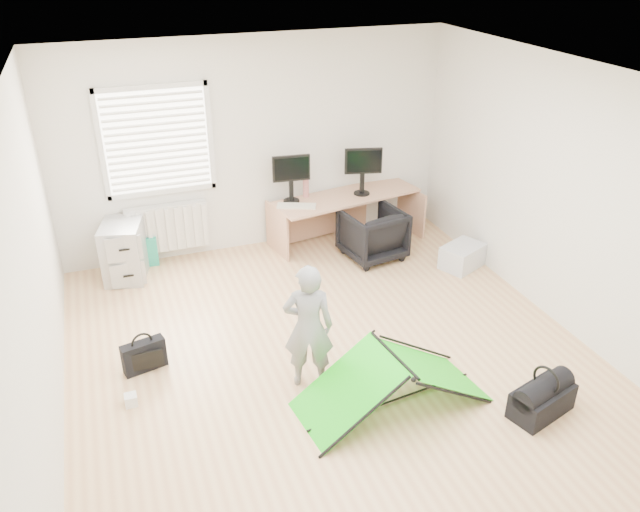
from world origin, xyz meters
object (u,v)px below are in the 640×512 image
object	(u,v)px
storage_crate	(462,256)
laptop_bag	(144,356)
desk	(346,219)
kite	(393,379)
thermos	(306,186)
monitor_right	(362,177)
person	(308,327)
monitor_left	(291,185)
duffel_bag	(542,401)
office_chair	(372,234)
filing_cabinet	(124,251)

from	to	relation	value
storage_crate	laptop_bag	xyz separation A→B (m)	(-3.95, -0.75, 0.01)
desk	kite	distance (m)	3.27
thermos	laptop_bag	distance (m)	3.19
monitor_right	person	bearing A→B (deg)	-107.64
monitor_left	kite	distance (m)	3.28
duffel_bag	person	bearing A→B (deg)	131.87
person	desk	bearing A→B (deg)	-99.91
thermos	kite	size ratio (longest dim) A/B	0.17
monitor_left	office_chair	bearing A→B (deg)	-27.51
filing_cabinet	duffel_bag	distance (m)	4.91
person	laptop_bag	bearing A→B (deg)	-8.32
monitor_right	duffel_bag	xyz separation A→B (m)	(0.11, -3.70, -0.77)
filing_cabinet	storage_crate	distance (m)	4.13
monitor_left	kite	size ratio (longest dim) A/B	0.28
desk	office_chair	size ratio (longest dim) A/B	2.73
desk	person	distance (m)	3.02
filing_cabinet	office_chair	xyz separation A→B (m)	(3.00, -0.54, -0.02)
filing_cabinet	kite	bearing A→B (deg)	-43.45
laptop_bag	person	bearing A→B (deg)	-40.80
office_chair	filing_cabinet	bearing A→B (deg)	-19.26
thermos	kite	world-z (taller)	thermos
desk	storage_crate	size ratio (longest dim) A/B	3.76
monitor_left	thermos	bearing A→B (deg)	28.07
monitor_left	thermos	distance (m)	0.26
monitor_left	monitor_right	world-z (taller)	monitor_right
kite	office_chair	bearing A→B (deg)	62.57
duffel_bag	laptop_bag	bearing A→B (deg)	133.81
monitor_right	storage_crate	world-z (taller)	monitor_right
person	storage_crate	distance (m)	2.97
office_chair	kite	size ratio (longest dim) A/B	0.43
filing_cabinet	monitor_right	distance (m)	3.11
filing_cabinet	kite	xyz separation A→B (m)	(2.02, -3.17, -0.09)
laptop_bag	duffel_bag	bearing A→B (deg)	-43.33
office_chair	kite	bearing A→B (deg)	60.30
monitor_right	thermos	xyz separation A→B (m)	(-0.72, 0.17, -0.09)
office_chair	monitor_left	bearing A→B (deg)	-42.64
storage_crate	thermos	bearing A→B (deg)	140.77
monitor_left	duffel_bag	world-z (taller)	monitor_left
duffel_bag	desk	bearing A→B (deg)	78.35
office_chair	kite	distance (m)	2.81
desk	monitor_right	xyz separation A→B (m)	(0.20, -0.01, 0.56)
duffel_bag	monitor_right	bearing A→B (deg)	75.24
storage_crate	duffel_bag	xyz separation A→B (m)	(-0.77, -2.56, -0.02)
thermos	person	xyz separation A→B (m)	(-0.93, -2.79, -0.19)
kite	storage_crate	distance (m)	2.78
thermos	storage_crate	bearing A→B (deg)	-39.23
desk	storage_crate	distance (m)	1.60
filing_cabinet	storage_crate	bearing A→B (deg)	-2.42
storage_crate	desk	bearing A→B (deg)	133.25
monitor_right	duffel_bag	size ratio (longest dim) A/B	0.83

